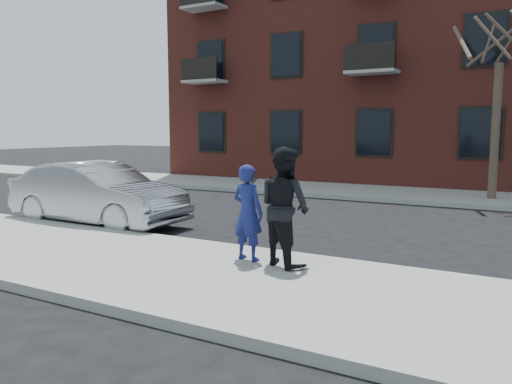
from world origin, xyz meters
The scene contains 10 objects.
ground centered at (0.00, 0.00, 0.00)m, with size 100.00×100.00×0.00m, color black.
near_sidewalk centered at (0.00, -0.25, 0.07)m, with size 50.00×3.50×0.15m, color gray.
near_curb centered at (0.00, 1.55, 0.07)m, with size 50.00×0.10×0.15m, color #999691.
far_sidewalk centered at (0.00, 11.25, 0.07)m, with size 50.00×3.50×0.15m, color gray.
far_curb centered at (0.00, 9.45, 0.07)m, with size 50.00×0.10×0.15m, color #999691.
apartment_building centered at (2.00, 18.00, 6.16)m, with size 24.30×10.30×12.30m.
street_tree centered at (4.50, 11.00, 5.52)m, with size 3.60×3.60×6.80m.
silver_sedan centered at (-3.64, 2.30, 0.76)m, with size 1.62×4.64×1.53m, color #999BA3.
man_hoodie centered at (1.50, 0.71, 0.95)m, with size 0.63×0.52×1.60m.
man_peacoat centered at (2.16, 0.74, 1.10)m, with size 1.14×1.04×1.90m.
Camera 1 is at (5.57, -6.33, 2.31)m, focal length 35.00 mm.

